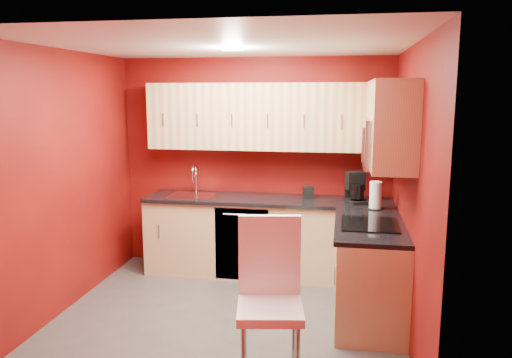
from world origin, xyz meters
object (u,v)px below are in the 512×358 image
(microwave, at_px, (386,143))
(paper_towel, at_px, (376,195))
(dining_chair, at_px, (270,300))
(sink, at_px, (192,192))
(coffee_maker, at_px, (358,188))
(napkin_holder, at_px, (308,192))

(microwave, bearing_deg, paper_towel, 92.27)
(paper_towel, relative_size, dining_chair, 0.24)
(sink, bearing_deg, paper_towel, -9.69)
(coffee_maker, distance_m, paper_towel, 0.33)
(coffee_maker, distance_m, napkin_holder, 0.57)
(sink, bearing_deg, dining_chair, -59.44)
(microwave, xyz_separation_m, dining_chair, (-0.86, -1.08, -1.07))
(microwave, relative_size, paper_towel, 2.66)
(sink, distance_m, dining_chair, 2.44)
(sink, distance_m, napkin_holder, 1.35)
(paper_towel, distance_m, dining_chair, 1.98)
(coffee_maker, xyz_separation_m, dining_chair, (-0.66, -2.00, -0.49))
(sink, xyz_separation_m, coffee_maker, (1.89, -0.08, 0.13))
(coffee_maker, bearing_deg, sink, 155.41)
(microwave, xyz_separation_m, napkin_holder, (-0.74, 1.08, -0.69))
(microwave, bearing_deg, dining_chair, -128.67)
(napkin_holder, bearing_deg, dining_chair, -93.24)
(microwave, relative_size, napkin_holder, 5.94)
(coffee_maker, xyz_separation_m, napkin_holder, (-0.54, 0.16, -0.10))
(sink, relative_size, dining_chair, 0.44)
(paper_towel, bearing_deg, sink, 170.31)
(sink, distance_m, coffee_maker, 1.90)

